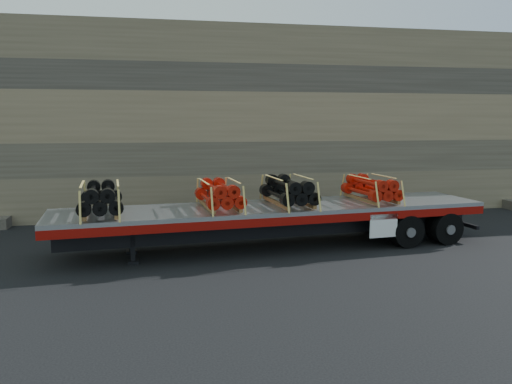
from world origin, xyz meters
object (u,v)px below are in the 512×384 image
bundle_midfront (219,195)px  bundle_midrear (288,192)px  bundle_rear (371,189)px  bundle_front (101,199)px  trailer (274,227)px

bundle_midfront → bundle_midrear: size_ratio=0.95×
bundle_midrear → bundle_rear: (2.58, 0.23, -0.03)m
bundle_midrear → bundle_rear: bearing=0.0°
bundle_front → bundle_rear: size_ratio=1.07×
bundle_midfront → bundle_midrear: bundle_midrear is taller
bundle_front → bundle_midfront: (3.05, 0.28, -0.02)m
bundle_midfront → bundle_rear: bearing=-0.0°
trailer → bundle_midrear: (0.41, 0.04, 0.98)m
bundle_rear → bundle_front: bearing=180.0°
bundle_rear → bundle_midfront: bearing=180.0°
bundle_front → bundle_midfront: bearing=0.0°
trailer → bundle_midfront: 1.84m
trailer → bundle_midfront: bearing=180.0°
trailer → bundle_midrear: 1.07m
trailer → bundle_midrear: bundle_midrear is taller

